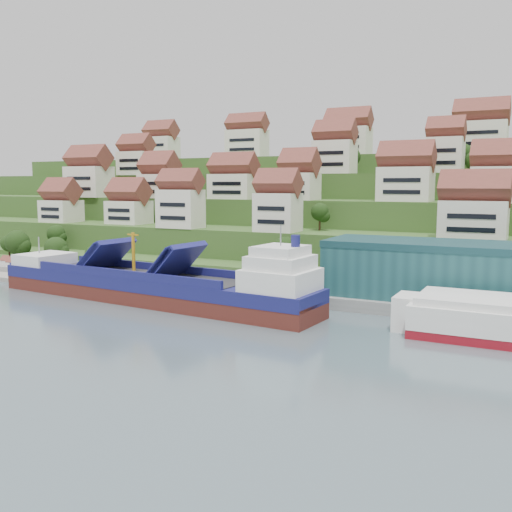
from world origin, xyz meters
The scene contains 10 objects.
ground centered at (0.00, 0.00, 0.00)m, with size 300.00×300.00×0.00m, color slate.
quay centered at (20.00, 15.00, 1.10)m, with size 180.00×14.00×2.20m, color gray.
pebble_beach centered at (-58.00, 12.00, 0.50)m, with size 45.00×20.00×1.00m, color gray.
hillside centered at (0.00, 103.55, 10.66)m, with size 260.00×128.00×31.00m.
hillside_village centered at (1.85, 61.13, 24.80)m, with size 155.79×64.29×29.12m.
hillside_trees centered at (-5.56, 46.24, 17.89)m, with size 138.34×62.78×31.85m.
warehouse centered at (52.00, 17.00, 7.20)m, with size 60.00×15.00×10.00m, color #1F5255.
flagpole centered at (18.11, 10.00, 6.88)m, with size 1.28×0.16×8.00m.
beach_huts centered at (-60.00, 10.75, 2.10)m, with size 14.40×3.70×2.20m.
cargo_ship centered at (-6.99, -0.47, 3.02)m, with size 70.83×16.81×15.46m.
Camera 1 is at (57.50, -86.20, 22.38)m, focal length 40.00 mm.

